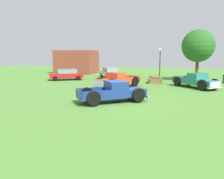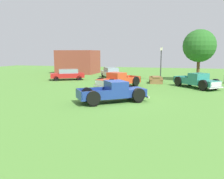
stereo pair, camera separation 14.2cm
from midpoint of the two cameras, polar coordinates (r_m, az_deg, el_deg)
The scene contains 10 objects.
ground_plane at distance 16.62m, azimuth 3.12°, elevation -2.93°, with size 80.00×80.00×0.00m, color #548C38.
pickup_truck_foreground at distance 16.34m, azimuth 1.40°, elevation -0.60°, with size 4.90×4.28×1.48m.
pickup_truck_behind_left at distance 23.15m, azimuth 1.18°, elevation 2.24°, with size 4.07×5.09×1.50m.
pickup_truck_behind_right at distance 24.15m, azimuth 20.57°, elevation 1.91°, with size 4.50×4.73×1.48m.
sedan_distant_a at distance 32.29m, azimuth -0.18°, elevation 4.20°, with size 3.79×4.61×1.45m.
sedan_distant_b at distance 30.28m, azimuth -10.66°, elevation 3.68°, with size 4.46×3.57×1.39m.
lamp_post_far at distance 29.54m, azimuth 12.00°, elevation 6.32°, with size 0.36×0.36×4.15m.
picnic_table at distance 27.00m, azimuth 10.81°, elevation 2.55°, with size 1.77×2.03×0.78m.
oak_tree_east at distance 29.94m, azimuth 20.69°, elevation 9.93°, with size 3.85×3.85×6.18m.
brick_pavilion at distance 40.16m, azimuth -8.18°, elevation 6.70°, with size 6.28×4.96×3.85m.
Camera 2 is at (3.65, -15.85, 3.40)m, focal length 37.43 mm.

